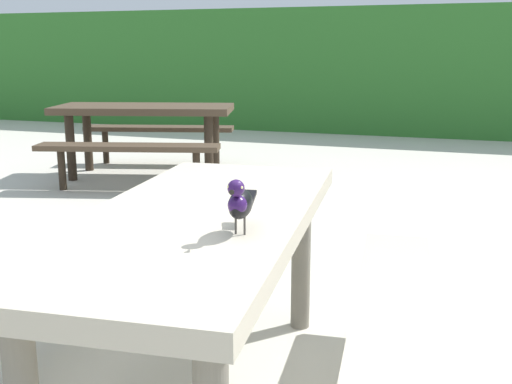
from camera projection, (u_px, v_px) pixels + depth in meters
name	position (u px, v px, depth m)	size (l,w,h in m)	color
hedge_wall	(432.00, 71.00, 9.85)	(28.00, 1.85, 1.95)	#2D6B28
picnic_table_foreground	(198.00, 260.00, 2.21)	(1.83, 1.86, 0.74)	#B2A893
bird_grackle	(240.00, 202.00, 1.86)	(0.09, 0.29, 0.18)	black
picnic_table_mid_left	(145.00, 123.00, 6.32)	(2.09, 2.07, 0.74)	#473828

